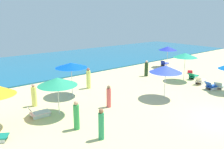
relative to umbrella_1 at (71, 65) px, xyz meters
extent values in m
cube|color=#196287|center=(4.38, 12.60, -2.27)|extent=(60.00, 15.56, 0.12)
cylinder|color=silver|center=(0.00, 0.00, -1.25)|extent=(0.05, 0.05, 2.15)
cone|color=blue|center=(0.00, 0.00, 0.00)|extent=(2.37, 2.37, 0.36)
cylinder|color=silver|center=(13.78, 1.70, -1.33)|extent=(0.05, 0.05, 1.99)
cone|color=#212EB4|center=(13.78, 1.70, -0.12)|extent=(2.11, 2.11, 0.44)
cube|color=silver|center=(14.47, 2.21, -2.23)|extent=(1.17, 0.27, 0.20)
cube|color=silver|center=(14.37, 2.69, -2.23)|extent=(1.17, 0.27, 0.20)
cube|color=#2A3DB9|center=(14.42, 2.45, -2.10)|extent=(1.40, 0.81, 0.06)
cube|color=#2A3DB9|center=(13.82, 2.34, -1.89)|extent=(0.36, 0.58, 0.45)
cylinder|color=silver|center=(4.94, -4.84, -1.37)|extent=(0.05, 0.05, 1.93)
cone|color=blue|center=(4.94, -4.84, -0.15)|extent=(2.34, 2.34, 0.50)
cylinder|color=silver|center=(-2.46, -2.61, -1.40)|extent=(0.05, 0.05, 1.86)
cone|color=#269A6B|center=(-2.46, -2.61, -0.23)|extent=(2.37, 2.37, 0.48)
cube|color=silver|center=(-3.50, -2.45, -2.23)|extent=(1.04, 0.12, 0.21)
cube|color=silver|center=(-3.46, -1.89, -2.23)|extent=(1.04, 0.12, 0.21)
cube|color=silver|center=(-3.48, -2.17, -2.09)|extent=(1.20, 0.75, 0.06)
cube|color=silver|center=(-4.00, -2.13, -1.89)|extent=(0.31, 0.65, 0.42)
cylinder|color=silver|center=(10.15, -3.01, -1.24)|extent=(0.05, 0.05, 2.18)
cone|color=#1F9670|center=(10.15, -3.01, 0.06)|extent=(2.18, 2.18, 0.42)
cube|color=silver|center=(10.54, -4.80, -2.21)|extent=(1.21, 0.26, 0.23)
cube|color=silver|center=(10.45, -4.32, -2.21)|extent=(1.21, 0.26, 0.23)
cube|color=#F6E8CE|center=(10.49, -4.56, -2.07)|extent=(1.44, 0.81, 0.06)
cube|color=#F6E8CE|center=(9.87, -4.68, -1.84)|extent=(0.47, 0.61, 0.50)
cube|color=silver|center=(11.58, -3.45, -2.23)|extent=(1.16, 0.27, 0.20)
cube|color=silver|center=(11.49, -2.98, -2.23)|extent=(1.16, 0.27, 0.20)
cube|color=#12835B|center=(11.54, -3.21, -2.10)|extent=(1.39, 0.82, 0.06)
cube|color=#12835B|center=(10.94, -3.33, -1.90)|extent=(0.53, 0.62, 0.43)
cube|color=silver|center=(9.78, -6.37, -2.23)|extent=(1.22, 0.32, 0.21)
cube|color=silver|center=(9.91, -5.84, -2.23)|extent=(1.22, 0.32, 0.21)
cube|color=#1F4EB3|center=(9.84, -6.11, -2.09)|extent=(1.49, 0.94, 0.06)
cube|color=#1F4EB3|center=(9.22, -5.96, -1.87)|extent=(0.47, 0.67, 0.47)
cube|color=silver|center=(10.41, -6.60, -2.23)|extent=(0.99, 0.27, 0.21)
cube|color=silver|center=(10.29, -6.06, -2.23)|extent=(0.99, 0.27, 0.21)
cube|color=silver|center=(10.35, -6.33, -2.09)|extent=(1.24, 0.88, 0.06)
cube|color=silver|center=(9.85, -6.45, -1.89)|extent=(0.52, 0.69, 0.44)
cylinder|color=#F9F271|center=(-3.09, -0.32, -1.67)|extent=(0.42, 0.42, 1.32)
sphere|color=tan|center=(-3.09, -0.32, -0.91)|extent=(0.21, 0.21, 0.21)
cylinder|color=#E25758|center=(0.63, -3.64, -1.69)|extent=(0.36, 0.36, 1.27)
sphere|color=#8B6A50|center=(0.63, -3.64, -0.95)|extent=(0.23, 0.23, 0.23)
cylinder|color=green|center=(-2.65, -4.98, -1.64)|extent=(0.41, 0.41, 1.37)
sphere|color=tan|center=(-2.65, -4.98, -0.85)|extent=(0.23, 0.23, 0.23)
cylinder|color=#2F9C61|center=(-2.27, -6.65, -1.65)|extent=(0.41, 0.41, 1.37)
sphere|color=#915F3E|center=(-2.27, -6.65, -0.85)|extent=(0.24, 0.24, 0.24)
cylinder|color=#21391D|center=(8.68, 0.35, -1.65)|extent=(0.47, 0.47, 1.36)
sphere|color=beige|center=(8.68, 0.35, -0.86)|extent=(0.25, 0.25, 0.25)
cylinder|color=#F0F870|center=(1.94, 0.66, -1.58)|extent=(0.40, 0.40, 1.50)
sphere|color=#9C5F4F|center=(1.94, 0.66, -0.72)|extent=(0.25, 0.25, 0.25)
cube|color=red|center=(13.10, -1.83, -2.18)|extent=(0.55, 0.55, 0.31)
camera|label=1|loc=(-8.50, -14.97, 3.57)|focal=37.48mm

